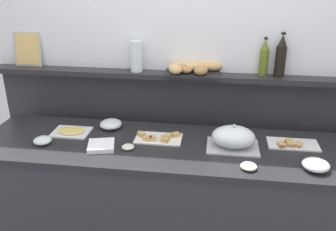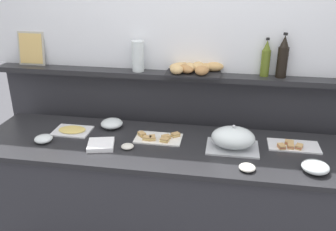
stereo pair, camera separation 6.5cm
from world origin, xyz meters
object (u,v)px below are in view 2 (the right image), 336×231
framed_picture (31,48)px  serving_cloche (233,139)px  napkin_stack (101,145)px  bread_basket (193,69)px  sandwich_platter_rear (158,138)px  water_carafe (138,56)px  cold_cuts_platter (72,130)px  glass_bowl_extra (44,139)px  glass_bowl_medium (112,124)px  condiment_bowl_teal (247,167)px  olive_oil_bottle (266,59)px  sandwich_platter_side (293,146)px  wine_bottle_dark (283,58)px  condiment_bowl_dark (127,146)px  glass_bowl_small (315,167)px

framed_picture → serving_cloche: bearing=-16.2°
napkin_stack → bread_basket: bread_basket is taller
framed_picture → sandwich_platter_rear: bearing=-20.8°
sandwich_platter_rear → water_carafe: size_ratio=1.40×
cold_cuts_platter → water_carafe: water_carafe is taller
glass_bowl_extra → bread_basket: bearing=29.8°
sandwich_platter_rear → glass_bowl_medium: bearing=160.2°
framed_picture → condiment_bowl_teal: bearing=-23.1°
glass_bowl_extra → olive_oil_bottle: bearing=21.5°
sandwich_platter_rear → sandwich_platter_side: (0.90, 0.04, -0.00)m
glass_bowl_extra → sandwich_platter_rear: bearing=12.5°
glass_bowl_extra → wine_bottle_dark: (1.58, 0.57, 0.49)m
cold_cuts_platter → sandwich_platter_rear: bearing=-1.7°
sandwich_platter_side → napkin_stack: (-1.26, -0.21, 0.00)m
condiment_bowl_teal → water_carafe: size_ratio=0.43×
serving_cloche → condiment_bowl_teal: 0.28m
olive_oil_bottle → condiment_bowl_dark: bearing=-147.0°
sandwich_platter_rear → glass_bowl_small: 1.02m
cold_cuts_platter → bread_basket: 0.99m
glass_bowl_small → water_carafe: 1.44m
sandwich_platter_side → serving_cloche: bearing=-167.5°
cold_cuts_platter → serving_cloche: 1.15m
condiment_bowl_teal → bread_basket: (-0.40, 0.68, 0.39)m
condiment_bowl_dark → glass_bowl_medium: bearing=124.2°
glass_bowl_small → olive_oil_bottle: size_ratio=0.58×
bread_basket → framed_picture: (-1.30, 0.04, 0.09)m
framed_picture → water_carafe: size_ratio=1.15×
glass_bowl_medium → wine_bottle_dark: 1.32m
olive_oil_bottle → bread_basket: 0.52m
serving_cloche → framed_picture: bearing=163.8°
water_carafe → sandwich_platter_rear: bearing=-59.5°
framed_picture → glass_bowl_medium: bearing=-21.4°
serving_cloche → napkin_stack: serving_cloche is taller
sandwich_platter_rear → serving_cloche: 0.51m
glass_bowl_medium → sandwich_platter_rear: bearing=-19.8°
serving_cloche → condiment_bowl_dark: bearing=-170.5°
glass_bowl_small → condiment_bowl_teal: 0.39m
serving_cloche → sandwich_platter_rear: bearing=174.6°
condiment_bowl_teal → bread_basket: bread_basket is taller
serving_cloche → bread_basket: bearing=126.5°
serving_cloche → olive_oil_bottle: 0.65m
condiment_bowl_dark → napkin_stack: bearing=-177.0°
glass_bowl_small → glass_bowl_extra: size_ratio=1.30×
glass_bowl_medium → wine_bottle_dark: bearing=12.4°
cold_cuts_platter → condiment_bowl_teal: size_ratio=2.67×
cold_cuts_platter → glass_bowl_medium: bearing=24.1°
cold_cuts_platter → wine_bottle_dark: wine_bottle_dark is taller
cold_cuts_platter → condiment_bowl_teal: bearing=-14.7°
cold_cuts_platter → glass_bowl_extra: glass_bowl_extra is taller
glass_bowl_medium → glass_bowl_extra: bearing=-141.8°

